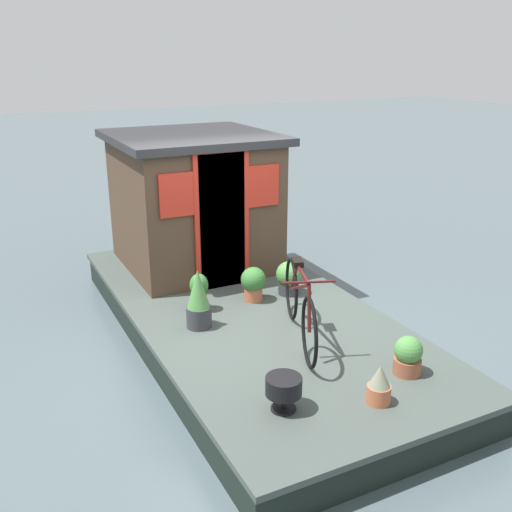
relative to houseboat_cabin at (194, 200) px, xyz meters
The scene contains 11 objects.
ground_plane 2.14m from the houseboat_cabin, behind, with size 60.00×60.00×0.00m, color #4C5B60.
houseboat_deck 2.02m from the houseboat_cabin, behind, with size 5.60×2.61×0.40m.
houseboat_cabin is the anchor object (origin of this frame).
bicycle 2.69m from the houseboat_cabin, behind, with size 1.65×0.73×0.83m.
potted_plant_succulent 4.02m from the houseboat_cabin, behind, with size 0.21×0.21×0.36m.
potted_plant_lavender 1.74m from the houseboat_cabin, 160.35° to the left, with size 0.21×0.21×0.45m.
potted_plant_mint 3.81m from the houseboat_cabin, 169.70° to the right, with size 0.26×0.26×0.37m.
potted_plant_ivy 2.11m from the houseboat_cabin, 159.85° to the left, with size 0.28×0.28×0.66m.
potted_plant_fern 1.68m from the houseboat_cabin, behind, with size 0.30×0.30×0.42m.
potted_plant_basil 1.80m from the houseboat_cabin, 157.94° to the right, with size 0.32×0.32×0.42m.
charcoal_grill 3.80m from the houseboat_cabin, behind, with size 0.31×0.31×0.30m.
Camera 1 is at (-5.61, 2.71, 3.22)m, focal length 40.89 mm.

